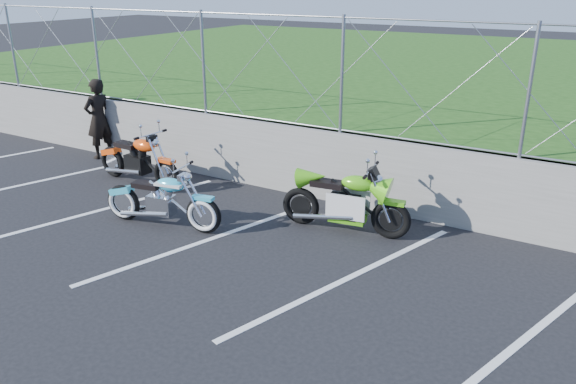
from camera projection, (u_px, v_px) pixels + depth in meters
The scene contains 9 objects.
ground at pixel (168, 265), 8.05m from camera, with size 90.00×90.00×0.00m, color black.
retaining_wall at pixel (291, 159), 10.63m from camera, with size 30.00×0.22×1.30m, color slate.
grass_field at pixel (442, 82), 18.68m from camera, with size 30.00×20.00×1.30m, color #1E4612.
chain_link_fence at pixel (291, 71), 10.05m from camera, with size 28.00×0.03×2.00m.
parking_lines at pixel (276, 257), 8.28m from camera, with size 18.29×4.31×0.01m.
cruiser_turquoise at pixel (163, 202), 9.16m from camera, with size 2.13×0.67×1.07m.
naked_orange at pixel (139, 162), 11.07m from camera, with size 2.20×0.75×1.10m.
sportbike_green at pixel (347, 204), 8.96m from camera, with size 2.14×0.76×1.11m.
person_standing at pixel (99, 119), 12.61m from camera, with size 0.66×0.43×1.80m, color black.
Camera 1 is at (5.12, -5.28, 3.83)m, focal length 35.00 mm.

